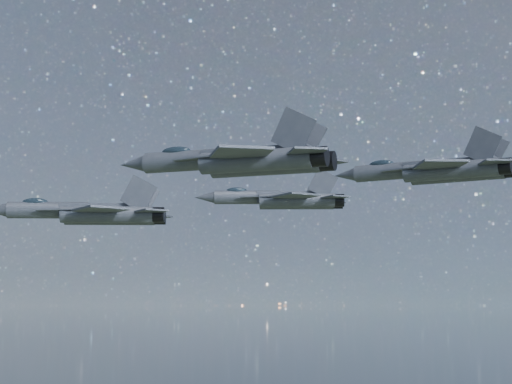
# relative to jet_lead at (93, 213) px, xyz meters

# --- Properties ---
(jet_lead) EXTENTS (19.08, 12.84, 4.82)m
(jet_lead) POSITION_rel_jet_lead_xyz_m (0.00, 0.00, 0.00)
(jet_lead) COLOR #30343C
(jet_left) EXTENTS (18.09, 12.31, 4.54)m
(jet_left) POSITION_rel_jet_lead_xyz_m (15.67, 17.04, 2.91)
(jet_left) COLOR #30343C
(jet_right) EXTENTS (16.29, 11.44, 4.11)m
(jet_right) POSITION_rel_jet_lead_xyz_m (22.44, -23.44, 0.46)
(jet_right) COLOR #30343C
(jet_slot) EXTENTS (19.41, 13.23, 4.88)m
(jet_slot) POSITION_rel_jet_lead_xyz_m (33.75, 6.34, 3.89)
(jet_slot) COLOR #30343C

